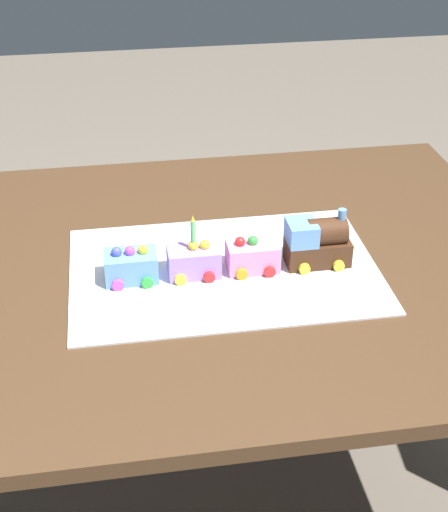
{
  "coord_description": "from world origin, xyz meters",
  "views": [
    {
      "loc": [
        0.14,
        1.25,
        1.54
      ],
      "look_at": [
        -0.06,
        0.03,
        0.77
      ],
      "focal_mm": 52.5,
      "sensor_mm": 36.0,
      "label": 1
    }
  ],
  "objects_px": {
    "birthday_candle": "(194,229)",
    "cake_car_gondola_sky_blue": "(131,266)",
    "dining_table": "(193,308)",
    "cake_locomotive": "(317,242)",
    "cake_car_hopper_bubblegum": "(252,256)",
    "cake_car_caboose_lavender": "(193,261)"
  },
  "relations": [
    {
      "from": "dining_table",
      "to": "cake_car_hopper_bubblegum",
      "type": "height_order",
      "value": "cake_car_hopper_bubblegum"
    },
    {
      "from": "cake_locomotive",
      "to": "cake_car_hopper_bubblegum",
      "type": "height_order",
      "value": "cake_locomotive"
    },
    {
      "from": "dining_table",
      "to": "birthday_candle",
      "type": "bearing_deg",
      "value": 92.51
    },
    {
      "from": "cake_locomotive",
      "to": "cake_car_caboose_lavender",
      "type": "xyz_separation_m",
      "value": [
        0.25,
        0.0,
        -0.02
      ]
    },
    {
      "from": "dining_table",
      "to": "cake_car_hopper_bubblegum",
      "type": "xyz_separation_m",
      "value": [
        -0.12,
        0.04,
        0.14
      ]
    },
    {
      "from": "dining_table",
      "to": "cake_car_caboose_lavender",
      "type": "height_order",
      "value": "cake_car_caboose_lavender"
    },
    {
      "from": "cake_locomotive",
      "to": "cake_car_caboose_lavender",
      "type": "distance_m",
      "value": 0.25
    },
    {
      "from": "cake_car_caboose_lavender",
      "to": "cake_car_gondola_sky_blue",
      "type": "xyz_separation_m",
      "value": [
        0.12,
        0.0,
        0.0
      ]
    },
    {
      "from": "dining_table",
      "to": "birthday_candle",
      "type": "relative_size",
      "value": 24.77
    },
    {
      "from": "cake_car_caboose_lavender",
      "to": "birthday_candle",
      "type": "height_order",
      "value": "birthday_candle"
    },
    {
      "from": "cake_locomotive",
      "to": "cake_car_hopper_bubblegum",
      "type": "distance_m",
      "value": 0.13
    },
    {
      "from": "birthday_candle",
      "to": "cake_car_gondola_sky_blue",
      "type": "bearing_deg",
      "value": 0.0
    },
    {
      "from": "cake_locomotive",
      "to": "cake_car_hopper_bubblegum",
      "type": "bearing_deg",
      "value": 0.0
    },
    {
      "from": "cake_car_caboose_lavender",
      "to": "cake_car_gondola_sky_blue",
      "type": "bearing_deg",
      "value": 0.0
    },
    {
      "from": "cake_locomotive",
      "to": "cake_car_hopper_bubblegum",
      "type": "xyz_separation_m",
      "value": [
        0.13,
        0.0,
        -0.02
      ]
    },
    {
      "from": "birthday_candle",
      "to": "cake_locomotive",
      "type": "bearing_deg",
      "value": 180.0
    },
    {
      "from": "cake_car_caboose_lavender",
      "to": "cake_car_gondola_sky_blue",
      "type": "relative_size",
      "value": 1.0
    },
    {
      "from": "cake_car_caboose_lavender",
      "to": "dining_table",
      "type": "bearing_deg",
      "value": -92.92
    },
    {
      "from": "dining_table",
      "to": "cake_car_gondola_sky_blue",
      "type": "height_order",
      "value": "cake_car_gondola_sky_blue"
    },
    {
      "from": "cake_locomotive",
      "to": "cake_car_gondola_sky_blue",
      "type": "height_order",
      "value": "cake_locomotive"
    },
    {
      "from": "cake_car_gondola_sky_blue",
      "to": "birthday_candle",
      "type": "height_order",
      "value": "birthday_candle"
    },
    {
      "from": "cake_car_hopper_bubblegum",
      "to": "dining_table",
      "type": "bearing_deg",
      "value": -18.44
    }
  ]
}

